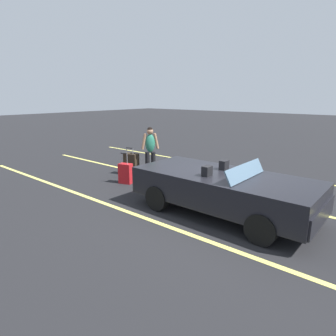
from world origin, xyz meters
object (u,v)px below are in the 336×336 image
object	(u,v)px
convertible_car	(231,191)
traveler_person	(150,149)
suitcase_medium_bright	(126,173)
suitcase_large_black	(131,164)

from	to	relation	value
convertible_car	traveler_person	distance (m)	3.90
convertible_car	traveler_person	world-z (taller)	traveler_person
suitcase_medium_bright	traveler_person	distance (m)	1.26
convertible_car	suitcase_medium_bright	xyz separation A→B (m)	(-3.69, 0.20, -0.28)
traveler_person	suitcase_medium_bright	bearing A→B (deg)	-53.11
suitcase_large_black	suitcase_medium_bright	bearing A→B (deg)	-155.56
suitcase_large_black	convertible_car	bearing A→B (deg)	-115.12
suitcase_large_black	traveler_person	world-z (taller)	traveler_person
convertible_car	suitcase_large_black	xyz separation A→B (m)	(-4.28, 1.01, -0.22)
suitcase_large_black	suitcase_medium_bright	distance (m)	1.01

